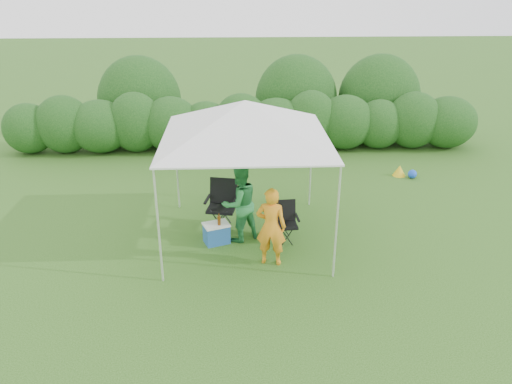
{
  "coord_description": "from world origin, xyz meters",
  "views": [
    {
      "loc": [
        -0.2,
        -8.43,
        4.95
      ],
      "look_at": [
        0.19,
        0.4,
        1.05
      ],
      "focal_mm": 35.0,
      "sensor_mm": 36.0,
      "label": 1
    }
  ],
  "objects_px": {
    "man": "(271,227)",
    "woman": "(240,203)",
    "canopy": "(245,120)",
    "chair_left": "(222,201)",
    "cooler": "(217,233)",
    "chair_right": "(285,219)"
  },
  "relations": [
    {
      "from": "chair_left",
      "to": "woman",
      "type": "xyz_separation_m",
      "value": [
        0.36,
        -0.59,
        0.21
      ]
    },
    {
      "from": "woman",
      "to": "cooler",
      "type": "bearing_deg",
      "value": -14.47
    },
    {
      "from": "chair_left",
      "to": "cooler",
      "type": "xyz_separation_m",
      "value": [
        -0.11,
        -0.72,
        -0.37
      ]
    },
    {
      "from": "canopy",
      "to": "woman",
      "type": "distance_m",
      "value": 1.68
    },
    {
      "from": "chair_right",
      "to": "cooler",
      "type": "distance_m",
      "value": 1.4
    },
    {
      "from": "woman",
      "to": "man",
      "type": "bearing_deg",
      "value": 90.67
    },
    {
      "from": "cooler",
      "to": "woman",
      "type": "bearing_deg",
      "value": -5.19
    },
    {
      "from": "chair_right",
      "to": "man",
      "type": "distance_m",
      "value": 1.0
    },
    {
      "from": "canopy",
      "to": "cooler",
      "type": "relative_size",
      "value": 5.28
    },
    {
      "from": "canopy",
      "to": "chair_right",
      "type": "relative_size",
      "value": 3.83
    },
    {
      "from": "chair_left",
      "to": "canopy",
      "type": "bearing_deg",
      "value": -36.78
    },
    {
      "from": "chair_right",
      "to": "chair_left",
      "type": "distance_m",
      "value": 1.42
    },
    {
      "from": "canopy",
      "to": "chair_left",
      "type": "xyz_separation_m",
      "value": [
        -0.48,
        0.54,
        -1.88
      ]
    },
    {
      "from": "cooler",
      "to": "chair_right",
      "type": "bearing_deg",
      "value": -17.18
    },
    {
      "from": "man",
      "to": "cooler",
      "type": "height_order",
      "value": "man"
    },
    {
      "from": "man",
      "to": "woman",
      "type": "relative_size",
      "value": 0.95
    },
    {
      "from": "man",
      "to": "canopy",
      "type": "bearing_deg",
      "value": -54.27
    },
    {
      "from": "cooler",
      "to": "canopy",
      "type": "bearing_deg",
      "value": -3.59
    },
    {
      "from": "canopy",
      "to": "woman",
      "type": "relative_size",
      "value": 1.96
    },
    {
      "from": "canopy",
      "to": "man",
      "type": "relative_size",
      "value": 2.06
    },
    {
      "from": "canopy",
      "to": "man",
      "type": "height_order",
      "value": "canopy"
    },
    {
      "from": "man",
      "to": "cooler",
      "type": "bearing_deg",
      "value": -25.78
    }
  ]
}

